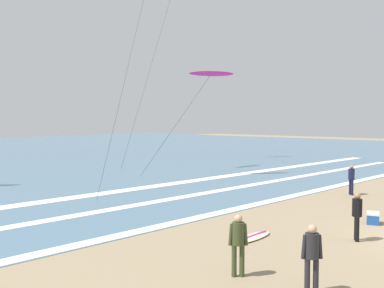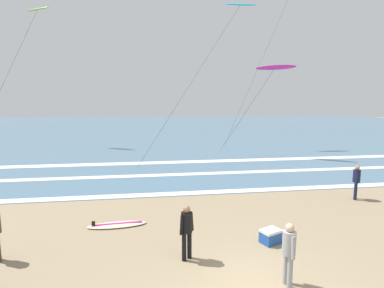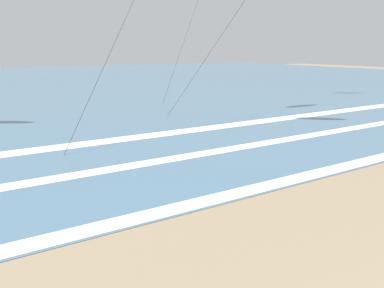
# 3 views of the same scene
# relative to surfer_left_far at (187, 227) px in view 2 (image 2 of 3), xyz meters

# --- Properties ---
(ocean_surface) EXTENTS (140.00, 90.00, 0.01)m
(ocean_surface) POSITION_rel_surfer_left_far_xyz_m (1.49, 50.67, -0.95)
(ocean_surface) COLOR slate
(ocean_surface) RESTS_ON ground
(wave_foam_shoreline) EXTENTS (56.11, 0.61, 0.01)m
(wave_foam_shoreline) POSITION_rel_surfer_left_far_xyz_m (0.35, 6.07, -0.94)
(wave_foam_shoreline) COLOR white
(wave_foam_shoreline) RESTS_ON ocean_surface
(wave_foam_mid_break) EXTENTS (50.51, 0.68, 0.01)m
(wave_foam_mid_break) POSITION_rel_surfer_left_far_xyz_m (2.53, 9.94, -0.94)
(wave_foam_mid_break) COLOR white
(wave_foam_mid_break) RESTS_ON ocean_surface
(wave_foam_outer_break) EXTENTS (55.88, 1.00, 0.01)m
(wave_foam_outer_break) POSITION_rel_surfer_left_far_xyz_m (2.99, 13.79, -0.94)
(wave_foam_outer_break) COLOR white
(wave_foam_outer_break) RESTS_ON ocean_surface
(surfer_left_far) EXTENTS (0.47, 0.36, 1.60)m
(surfer_left_far) POSITION_rel_surfer_left_far_xyz_m (0.00, 0.00, 0.00)
(surfer_left_far) COLOR black
(surfer_left_far) RESTS_ON ground
(surfer_mid_group) EXTENTS (0.37, 0.47, 1.60)m
(surfer_mid_group) POSITION_rel_surfer_left_far_xyz_m (8.42, 4.07, 0.00)
(surfer_mid_group) COLOR #141938
(surfer_mid_group) RESTS_ON ground
(surfer_foreground_main) EXTENTS (0.32, 0.51, 1.60)m
(surfer_foreground_main) POSITION_rel_surfer_left_far_xyz_m (2.28, -1.56, 0.00)
(surfer_foreground_main) COLOR gray
(surfer_foreground_main) RESTS_ON ground
(surfboard_foreground_flat) EXTENTS (2.13, 0.74, 0.25)m
(surfboard_foreground_flat) POSITION_rel_surfer_left_far_xyz_m (-2.23, 2.62, -0.91)
(surfboard_foreground_flat) COLOR beige
(surfboard_foreground_flat) RESTS_ON ground
(kite_lime_low_near) EXTENTS (6.20, 6.35, 14.03)m
(kite_lime_low_near) POSITION_rel_surfer_left_far_xyz_m (-11.91, 24.73, 12.76)
(kite_lime_low_near) COLOR #70C628
(kite_lime_low_near) RESTS_ON ground
(kite_cyan_high_left) EXTENTS (11.40, 8.57, 14.06)m
(kite_cyan_high_left) POSITION_rel_surfer_left_far_xyz_m (7.79, 20.54, 12.77)
(kite_cyan_high_left) COLOR #23A8C6
(kite_cyan_high_left) RESTS_ON ground
(kite_magenta_high_right) EXTENTS (5.11, 4.85, 7.48)m
(kite_magenta_high_right) POSITION_rel_surfer_left_far_xyz_m (8.97, 14.68, 6.28)
(kite_magenta_high_right) COLOR #CC2384
(kite_magenta_high_right) RESTS_ON ground
(cooler_box) EXTENTS (0.74, 0.65, 0.44)m
(cooler_box) POSITION_rel_surfer_left_far_xyz_m (2.77, 0.60, -0.74)
(cooler_box) COLOR #1E4C9E
(cooler_box) RESTS_ON ground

